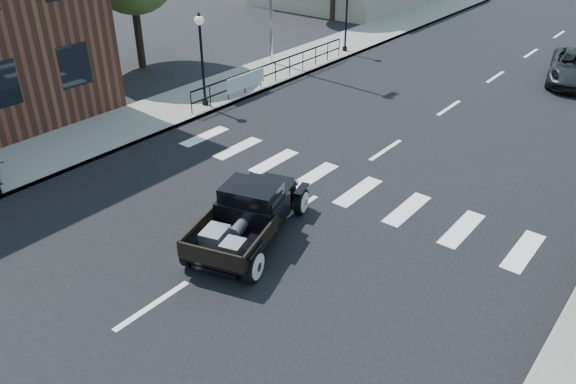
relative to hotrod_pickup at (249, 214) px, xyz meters
The scene contains 9 objects.
ground 0.78m from the hotrod_pickup, 71.02° to the right, with size 120.00×120.00×0.00m, color black.
road 14.79m from the hotrod_pickup, 89.70° to the left, with size 14.00×80.00×0.02m, color black.
road_markings 9.80m from the hotrod_pickup, 89.54° to the left, with size 12.00×60.00×0.06m, color silver, non-canonical shape.
sidewalk_left 17.02m from the hotrod_pickup, 119.69° to the left, with size 3.00×80.00×0.15m, color gray.
railing 12.15m from the hotrod_pickup, 126.46° to the left, with size 0.08×10.00×1.00m, color black, non-canonical shape.
banner 10.56m from the hotrod_pickup, 132.58° to the left, with size 0.04×2.20×0.60m, color silver, non-canonical shape.
lamp_post_b 9.56m from the hotrod_pickup, 142.50° to the left, with size 0.36×0.36×3.58m, color black, non-canonical shape.
lamp_post_c 17.52m from the hotrod_pickup, 115.50° to the left, with size 0.36×0.36×3.58m, color black, non-canonical shape.
hotrod_pickup is the anchor object (origin of this frame).
Camera 1 is at (8.08, -8.46, 8.12)m, focal length 35.00 mm.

